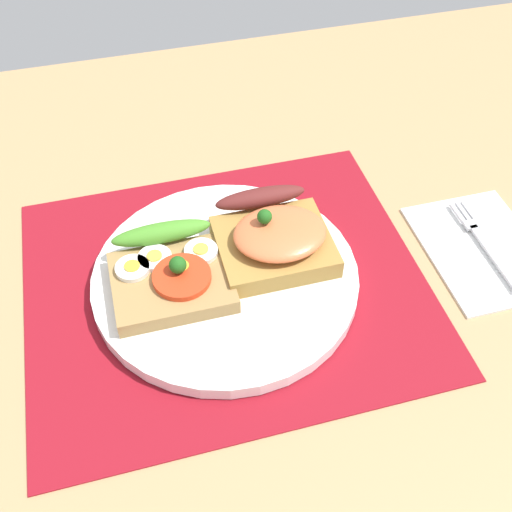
# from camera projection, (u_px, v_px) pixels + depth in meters

# --- Properties ---
(ground_plane) EXTENTS (1.20, 0.90, 0.03)m
(ground_plane) POSITION_uv_depth(u_px,v_px,m) (226.00, 295.00, 0.61)
(ground_plane) COLOR tan
(placemat) EXTENTS (0.38, 0.32, 0.00)m
(placemat) POSITION_uv_depth(u_px,v_px,m) (226.00, 283.00, 0.59)
(placemat) COLOR maroon
(placemat) RESTS_ON ground_plane
(plate) EXTENTS (0.25, 0.25, 0.01)m
(plate) POSITION_uv_depth(u_px,v_px,m) (225.00, 278.00, 0.59)
(plate) COLOR white
(plate) RESTS_ON placemat
(sandwich_egg_tomato) EXTENTS (0.11, 0.10, 0.04)m
(sandwich_egg_tomato) POSITION_uv_depth(u_px,v_px,m) (171.00, 272.00, 0.57)
(sandwich_egg_tomato) COLOR #9C7846
(sandwich_egg_tomato) RESTS_ON plate
(sandwich_salmon) EXTENTS (0.11, 0.11, 0.05)m
(sandwich_salmon) POSITION_uv_depth(u_px,v_px,m) (274.00, 237.00, 0.59)
(sandwich_salmon) COLOR olive
(sandwich_salmon) RESTS_ON plate
(napkin) EXTENTS (0.11, 0.15, 0.01)m
(napkin) POSITION_uv_depth(u_px,v_px,m) (483.00, 248.00, 0.62)
(napkin) COLOR white
(napkin) RESTS_ON ground_plane
(fork) EXTENTS (0.02, 0.13, 0.00)m
(fork) POSITION_uv_depth(u_px,v_px,m) (483.00, 241.00, 0.62)
(fork) COLOR #B7B7BC
(fork) RESTS_ON napkin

